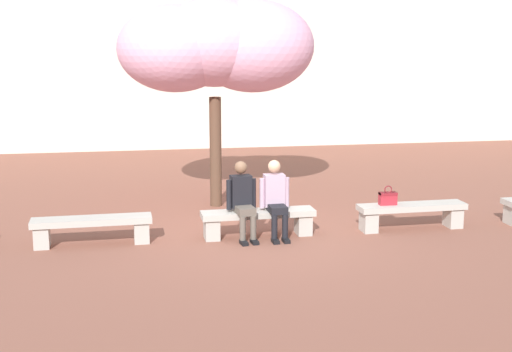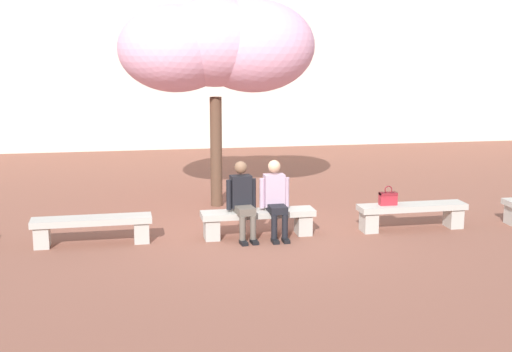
{
  "view_description": "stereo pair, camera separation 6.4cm",
  "coord_description": "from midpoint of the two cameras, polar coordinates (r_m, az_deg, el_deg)",
  "views": [
    {
      "loc": [
        -2.07,
        -11.38,
        3.3
      ],
      "look_at": [
        0.0,
        0.2,
        1.0
      ],
      "focal_mm": 50.0,
      "sensor_mm": 36.0,
      "label": 1
    },
    {
      "loc": [
        -2.0,
        -11.39,
        3.3
      ],
      "look_at": [
        0.0,
        0.2,
        1.0
      ],
      "focal_mm": 50.0,
      "sensor_mm": 36.0,
      "label": 2
    }
  ],
  "objects": [
    {
      "name": "ground_plane",
      "position": [
        12.03,
        0.32,
        -4.86
      ],
      "size": [
        100.0,
        100.0,
        0.0
      ],
      "primitive_type": "plane",
      "color": "brown"
    },
    {
      "name": "stone_bench_near_west",
      "position": [
        11.8,
        -12.84,
        -3.93
      ],
      "size": [
        1.92,
        0.46,
        0.45
      ],
      "color": "#ADA89E",
      "rests_on": "ground"
    },
    {
      "name": "stone_bench_center",
      "position": [
        11.95,
        0.32,
        -3.45
      ],
      "size": [
        1.92,
        0.46,
        0.45
      ],
      "color": "#ADA89E",
      "rests_on": "ground"
    },
    {
      "name": "stone_bench_near_east",
      "position": [
        12.7,
        12.51,
        -2.84
      ],
      "size": [
        1.92,
        0.46,
        0.45
      ],
      "color": "#ADA89E",
      "rests_on": "ground"
    },
    {
      "name": "person_seated_left",
      "position": [
        11.76,
        -0.94,
        -1.72
      ],
      "size": [
        0.51,
        0.71,
        1.29
      ],
      "color": "black",
      "rests_on": "ground"
    },
    {
      "name": "person_seated_right",
      "position": [
        11.86,
        1.72,
        -1.62
      ],
      "size": [
        0.51,
        0.69,
        1.29
      ],
      "color": "black",
      "rests_on": "ground"
    },
    {
      "name": "handbag",
      "position": [
        12.49,
        10.66,
        -1.71
      ],
      "size": [
        0.3,
        0.15,
        0.34
      ],
      "color": "#A3232D",
      "rests_on": "stone_bench_near_east"
    },
    {
      "name": "cherry_tree_main",
      "position": [
        13.85,
        -3.13,
        10.34
      ],
      "size": [
        3.77,
        2.45,
        4.04
      ],
      "color": "#513828",
      "rests_on": "ground"
    }
  ]
}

